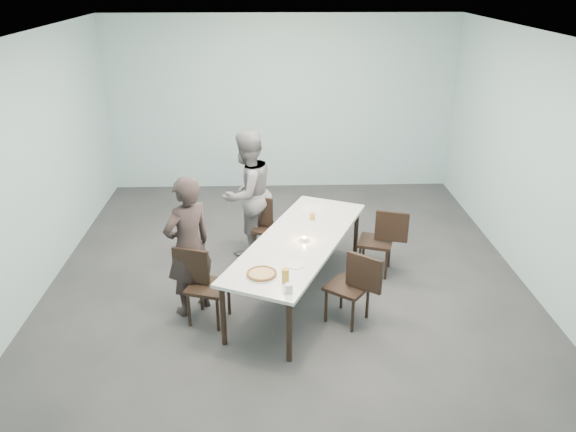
{
  "coord_description": "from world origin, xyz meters",
  "views": [
    {
      "loc": [
        -0.19,
        -6.16,
        3.66
      ],
      "look_at": [
        0.0,
        -0.16,
        1.0
      ],
      "focal_mm": 35.0,
      "sensor_mm": 36.0,
      "label": 1
    }
  ],
  "objects_px": {
    "chair_far_left": "(266,223)",
    "side_plate": "(296,265)",
    "table": "(299,244)",
    "pizza": "(262,274)",
    "chair_near_right": "(354,283)",
    "beer_glass": "(285,276)",
    "diner_far": "(247,194)",
    "chair_far_right": "(382,237)",
    "diner_near": "(188,246)",
    "chair_near_left": "(201,280)",
    "tealight": "(304,239)",
    "water_tumbler": "(289,288)",
    "amber_tumbler": "(312,217)"
  },
  "relations": [
    {
      "from": "chair_far_left",
      "to": "side_plate",
      "type": "distance_m",
      "value": 1.7
    },
    {
      "from": "table",
      "to": "pizza",
      "type": "distance_m",
      "value": 0.94
    },
    {
      "from": "chair_near_right",
      "to": "beer_glass",
      "type": "distance_m",
      "value": 0.91
    },
    {
      "from": "table",
      "to": "diner_far",
      "type": "xyz_separation_m",
      "value": [
        -0.64,
        1.18,
        0.17
      ]
    },
    {
      "from": "chair_far_right",
      "to": "diner_near",
      "type": "distance_m",
      "value": 2.5
    },
    {
      "from": "chair_far_left",
      "to": "chair_near_left",
      "type": "bearing_deg",
      "value": -90.08
    },
    {
      "from": "side_plate",
      "to": "tealight",
      "type": "bearing_deg",
      "value": 77.78
    },
    {
      "from": "side_plate",
      "to": "tealight",
      "type": "relative_size",
      "value": 3.21
    },
    {
      "from": "chair_near_left",
      "to": "chair_near_right",
      "type": "distance_m",
      "value": 1.69
    },
    {
      "from": "chair_near_right",
      "to": "diner_near",
      "type": "height_order",
      "value": "diner_near"
    },
    {
      "from": "chair_near_right",
      "to": "water_tumbler",
      "type": "height_order",
      "value": "chair_near_right"
    },
    {
      "from": "diner_far",
      "to": "beer_glass",
      "type": "bearing_deg",
      "value": 55.58
    },
    {
      "from": "chair_far_right",
      "to": "beer_glass",
      "type": "relative_size",
      "value": 5.8
    },
    {
      "from": "table",
      "to": "chair_far_right",
      "type": "xyz_separation_m",
      "value": [
        1.1,
        0.52,
        -0.19
      ]
    },
    {
      "from": "pizza",
      "to": "amber_tumbler",
      "type": "xyz_separation_m",
      "value": [
        0.62,
        1.4,
        0.02
      ]
    },
    {
      "from": "diner_near",
      "to": "amber_tumbler",
      "type": "bearing_deg",
      "value": 168.34
    },
    {
      "from": "diner_near",
      "to": "diner_far",
      "type": "relative_size",
      "value": 0.95
    },
    {
      "from": "tealight",
      "to": "diner_near",
      "type": "bearing_deg",
      "value": -169.31
    },
    {
      "from": "chair_near_right",
      "to": "pizza",
      "type": "bearing_deg",
      "value": 50.09
    },
    {
      "from": "chair_near_left",
      "to": "diner_near",
      "type": "distance_m",
      "value": 0.4
    },
    {
      "from": "amber_tumbler",
      "to": "diner_far",
      "type": "bearing_deg",
      "value": 143.72
    },
    {
      "from": "water_tumbler",
      "to": "pizza",
      "type": "bearing_deg",
      "value": 128.8
    },
    {
      "from": "chair_far_left",
      "to": "diner_far",
      "type": "bearing_deg",
      "value": 171.42
    },
    {
      "from": "chair_near_right",
      "to": "amber_tumbler",
      "type": "height_order",
      "value": "chair_near_right"
    },
    {
      "from": "table",
      "to": "side_plate",
      "type": "distance_m",
      "value": 0.64
    },
    {
      "from": "chair_far_right",
      "to": "diner_near",
      "type": "bearing_deg",
      "value": 37.18
    },
    {
      "from": "chair_near_left",
      "to": "diner_far",
      "type": "relative_size",
      "value": 0.5
    },
    {
      "from": "pizza",
      "to": "side_plate",
      "type": "xyz_separation_m",
      "value": [
        0.36,
        0.2,
        -0.01
      ]
    },
    {
      "from": "chair_far_right",
      "to": "tealight",
      "type": "relative_size",
      "value": 15.54
    },
    {
      "from": "side_plate",
      "to": "tealight",
      "type": "height_order",
      "value": "tealight"
    },
    {
      "from": "table",
      "to": "chair_near_left",
      "type": "distance_m",
      "value": 1.22
    },
    {
      "from": "water_tumbler",
      "to": "amber_tumbler",
      "type": "xyz_separation_m",
      "value": [
        0.36,
        1.73,
        -0.01
      ]
    },
    {
      "from": "water_tumbler",
      "to": "amber_tumbler",
      "type": "distance_m",
      "value": 1.77
    },
    {
      "from": "chair_far_left",
      "to": "water_tumbler",
      "type": "xyz_separation_m",
      "value": [
        0.24,
        -2.18,
        0.29
      ]
    },
    {
      "from": "diner_far",
      "to": "water_tumbler",
      "type": "relative_size",
      "value": 19.24
    },
    {
      "from": "water_tumbler",
      "to": "amber_tumbler",
      "type": "bearing_deg",
      "value": 78.38
    },
    {
      "from": "table",
      "to": "chair_near_right",
      "type": "bearing_deg",
      "value": -46.24
    },
    {
      "from": "chair_near_right",
      "to": "diner_far",
      "type": "xyz_separation_m",
      "value": [
        -1.22,
        1.78,
        0.36
      ]
    },
    {
      "from": "diner_near",
      "to": "beer_glass",
      "type": "relative_size",
      "value": 11.01
    },
    {
      "from": "beer_glass",
      "to": "water_tumbler",
      "type": "relative_size",
      "value": 1.67
    },
    {
      "from": "water_tumbler",
      "to": "tealight",
      "type": "relative_size",
      "value": 1.61
    },
    {
      "from": "side_plate",
      "to": "beer_glass",
      "type": "xyz_separation_m",
      "value": [
        -0.12,
        -0.35,
        0.07
      ]
    },
    {
      "from": "side_plate",
      "to": "amber_tumbler",
      "type": "relative_size",
      "value": 2.25
    },
    {
      "from": "side_plate",
      "to": "table",
      "type": "bearing_deg",
      "value": 84.17
    },
    {
      "from": "diner_far",
      "to": "water_tumbler",
      "type": "distance_m",
      "value": 2.4
    },
    {
      "from": "diner_far",
      "to": "pizza",
      "type": "bearing_deg",
      "value": 49.73
    },
    {
      "from": "diner_far",
      "to": "chair_near_right",
      "type": "bearing_deg",
      "value": 78.07
    },
    {
      "from": "table",
      "to": "diner_far",
      "type": "relative_size",
      "value": 1.58
    },
    {
      "from": "diner_near",
      "to": "beer_glass",
      "type": "xyz_separation_m",
      "value": [
        1.06,
        -0.69,
        -0.0
      ]
    },
    {
      "from": "water_tumbler",
      "to": "diner_far",
      "type": "bearing_deg",
      "value": 101.63
    }
  ]
}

